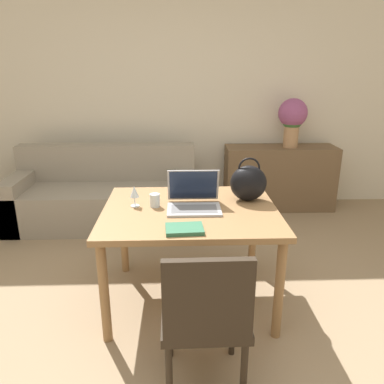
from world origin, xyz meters
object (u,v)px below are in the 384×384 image
at_px(flower_vase, 292,117).
at_px(laptop, 194,198).
at_px(drinking_glass, 155,200).
at_px(wine_glass, 134,193).
at_px(handbag, 248,183).
at_px(chair, 205,314).
at_px(couch, 105,197).

bearing_deg(flower_vase, laptop, -123.36).
distance_m(drinking_glass, wine_glass, 0.15).
bearing_deg(flower_vase, handbag, -115.16).
xyz_separation_m(handbag, flower_vase, (0.80, 1.69, 0.24)).
bearing_deg(chair, wine_glass, 115.16).
distance_m(chair, flower_vase, 2.99).
distance_m(laptop, handbag, 0.42).
height_order(laptop, drinking_glass, laptop).
bearing_deg(wine_glass, couch, 109.31).
relative_size(wine_glass, flower_vase, 0.27).
bearing_deg(chair, laptop, 90.85).
distance_m(wine_glass, handbag, 0.81).
bearing_deg(wine_glass, handbag, 6.81).
height_order(couch, drinking_glass, couch).
xyz_separation_m(laptop, drinking_glass, (-0.27, 0.01, -0.02)).
bearing_deg(flower_vase, couch, -170.47).
distance_m(couch, drinking_glass, 1.66).
xyz_separation_m(drinking_glass, wine_glass, (-0.14, 0.01, 0.05)).
height_order(chair, handbag, handbag).
xyz_separation_m(drinking_glass, handbag, (0.67, 0.11, 0.09)).
distance_m(couch, wine_glass, 1.61).
relative_size(couch, laptop, 5.43).
xyz_separation_m(chair, wine_glass, (-0.43, 0.89, 0.34)).
relative_size(couch, handbag, 6.17).
height_order(couch, flower_vase, flower_vase).
relative_size(drinking_glass, flower_vase, 0.17).
relative_size(couch, wine_glass, 13.28).
bearing_deg(handbag, chair, -110.77).
xyz_separation_m(couch, handbag, (1.31, -1.34, 0.57)).
height_order(chair, laptop, laptop).
distance_m(chair, wine_glass, 1.05).
bearing_deg(chair, handbag, 68.46).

